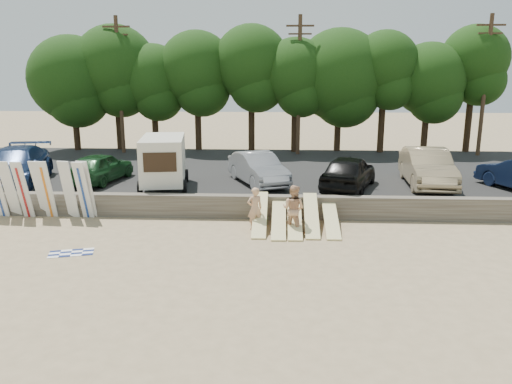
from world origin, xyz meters
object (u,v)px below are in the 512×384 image
at_px(car_0, 16,166).
at_px(car_3, 349,172).
at_px(box_trailer, 163,160).
at_px(beachgoer_a, 255,209).
at_px(car_1, 100,167).
at_px(beachgoer_b, 293,209).
at_px(car_2, 258,168).
at_px(car_4, 427,167).
at_px(cooler, 262,220).

relative_size(car_0, car_3, 1.27).
distance_m(box_trailer, beachgoer_a, 6.31).
bearing_deg(box_trailer, car_3, -8.04).
xyz_separation_m(car_1, car_3, (12.31, -0.94, 0.07)).
relative_size(car_0, beachgoer_b, 3.25).
distance_m(car_2, car_4, 8.25).
xyz_separation_m(car_3, cooler, (-3.97, -3.50, -1.37)).
bearing_deg(car_2, beachgoer_b, -97.57).
relative_size(car_3, cooler, 12.82).
distance_m(car_0, car_1, 4.08).
relative_size(car_2, cooler, 12.42).
xyz_separation_m(car_2, car_3, (4.33, -0.93, 0.05)).
distance_m(car_0, beachgoer_a, 12.99).
bearing_deg(car_4, car_3, -162.60).
height_order(beachgoer_a, beachgoer_b, beachgoer_b).
distance_m(car_4, beachgoer_b, 8.61).
bearing_deg(box_trailer, car_0, 167.72).
height_order(box_trailer, car_3, box_trailer).
relative_size(box_trailer, cooler, 10.78).
bearing_deg(car_1, car_3, -174.47).
distance_m(car_1, cooler, 9.54).
relative_size(car_1, car_4, 0.81).
height_order(car_1, cooler, car_1).
xyz_separation_m(box_trailer, car_0, (-7.53, 0.45, -0.48)).
distance_m(car_1, car_3, 12.35).
bearing_deg(car_4, car_1, -176.09).
xyz_separation_m(car_1, car_2, (7.98, -0.02, 0.02)).
relative_size(box_trailer, car_0, 0.66).
xyz_separation_m(car_2, cooler, (0.36, -4.43, -1.32)).
xyz_separation_m(box_trailer, car_3, (8.81, 0.12, -0.54)).
distance_m(beachgoer_a, beachgoer_b, 1.55).
xyz_separation_m(box_trailer, car_2, (4.48, 1.05, -0.60)).
bearing_deg(car_4, beachgoer_a, -143.39).
bearing_deg(car_3, car_4, -147.10).
relative_size(car_4, beachgoer_a, 3.17).
xyz_separation_m(car_3, beachgoer_b, (-2.70, -4.54, -0.58)).
xyz_separation_m(car_1, beachgoer_a, (8.09, -5.23, -0.59)).
height_order(car_1, car_4, car_4).
relative_size(beachgoer_b, cooler, 4.99).
distance_m(car_4, cooler, 9.16).
bearing_deg(car_3, cooler, 60.84).
bearing_deg(beachgoer_a, car_1, -55.25).
height_order(car_0, car_3, car_0).
xyz_separation_m(beachgoer_a, beachgoer_b, (1.52, -0.26, 0.08)).
bearing_deg(beachgoer_a, car_3, -156.99).
height_order(car_3, beachgoer_a, car_3).
bearing_deg(beachgoer_b, box_trailer, -11.00).
relative_size(car_2, car_4, 0.86).
xyz_separation_m(car_4, beachgoer_a, (-8.14, -5.22, -0.74)).
bearing_deg(beachgoer_b, car_4, -115.53).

